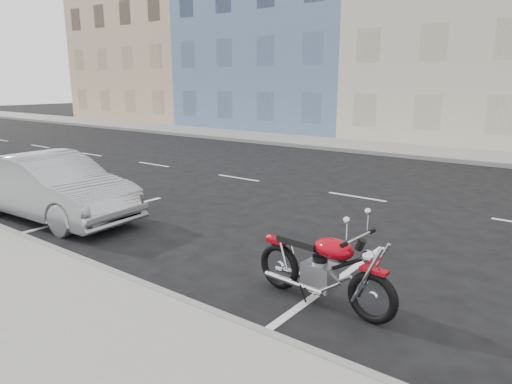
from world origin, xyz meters
TOP-DOWN VIEW (x-y plane):
  - ground at (0.00, 0.00)m, footprint 120.00×120.00m
  - sidewalk_far at (-5.00, 8.70)m, footprint 80.00×3.40m
  - curb_near at (-5.00, -7.00)m, footprint 80.00×0.12m
  - curb_far at (-5.00, 7.00)m, footprint 80.00×0.12m
  - bldg_far_west at (-26.00, 16.30)m, footprint 12.00×12.00m
  - bldg_blue at (-14.00, 16.30)m, footprint 12.00×12.00m
  - bldg_cream at (-2.00, 16.30)m, footprint 12.00×12.00m
  - motorcycle at (0.95, -5.83)m, footprint 2.15×0.71m
  - sedan_silver at (-6.43, -5.79)m, footprint 4.38×1.75m

SIDE VIEW (x-z plane):
  - ground at x=0.00m, z-range 0.00..0.00m
  - sidewalk_far at x=-5.00m, z-range 0.00..0.15m
  - curb_near at x=-5.00m, z-range 0.00..0.16m
  - curb_far at x=-5.00m, z-range 0.00..0.16m
  - motorcycle at x=0.95m, z-range -0.05..1.03m
  - sedan_silver at x=-6.43m, z-range 0.00..1.42m
  - bldg_cream at x=-2.00m, z-range 0.00..11.50m
  - bldg_far_west at x=-26.00m, z-range 0.00..12.00m
  - bldg_blue at x=-14.00m, z-range 0.00..13.00m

